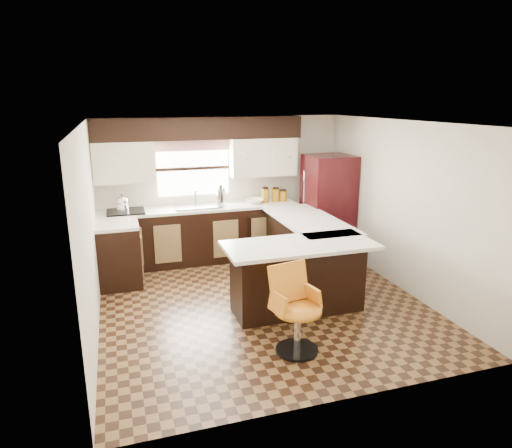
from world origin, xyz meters
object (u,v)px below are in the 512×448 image
object	(u,v)px
peninsula_long	(305,251)
bar_chair	(298,311)
peninsula_return	(297,278)
refrigerator	(328,206)

from	to	relation	value
peninsula_long	bar_chair	size ratio (longest dim) A/B	2.03
peninsula_long	peninsula_return	xyz separation A→B (m)	(-0.53, -0.97, 0.00)
peninsula_return	bar_chair	bearing A→B (deg)	-112.18
bar_chair	peninsula_long	bearing A→B (deg)	52.40
refrigerator	bar_chair	xyz separation A→B (m)	(-1.71, -2.82, -0.40)
refrigerator	peninsula_return	bearing A→B (deg)	-125.27
peninsula_long	refrigerator	xyz separation A→B (m)	(0.80, 0.90, 0.43)
peninsula_return	peninsula_long	bearing A→B (deg)	61.70
peninsula_long	refrigerator	bearing A→B (deg)	48.32
peninsula_long	peninsula_return	distance (m)	1.11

